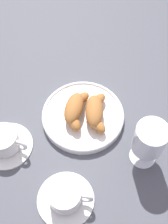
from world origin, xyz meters
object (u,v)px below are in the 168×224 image
at_px(pastry_plate, 84,116).
at_px(coffee_cup_near, 66,197).
at_px(croissant_large, 75,109).
at_px(coffee_cup_far, 5,142).
at_px(croissant_small, 95,111).
at_px(juice_glass_left, 149,141).

bearing_deg(pastry_plate, coffee_cup_near, -5.91).
bearing_deg(croissant_large, pastry_plate, 85.06).
distance_m(croissant_large, coffee_cup_far, 0.20).
bearing_deg(croissant_large, croissant_small, 85.29).
bearing_deg(croissant_small, coffee_cup_far, -65.79).
xyz_separation_m(croissant_small, juice_glass_left, (0.10, 0.13, 0.05)).
height_order(croissant_large, coffee_cup_far, croissant_large).
bearing_deg(croissant_large, coffee_cup_far, -58.14).
xyz_separation_m(pastry_plate, croissant_small, (0.00, 0.03, 0.03)).
distance_m(pastry_plate, croissant_small, 0.04).
height_order(pastry_plate, coffee_cup_far, coffee_cup_far).
bearing_deg(coffee_cup_near, pastry_plate, 174.09).
bearing_deg(juice_glass_left, croissant_small, -128.30).
xyz_separation_m(croissant_large, juice_glass_left, (0.11, 0.18, 0.05)).
relative_size(coffee_cup_near, coffee_cup_far, 1.00).
xyz_separation_m(pastry_plate, coffee_cup_near, (0.23, -0.02, 0.01)).
relative_size(croissant_small, juice_glass_left, 0.98).
relative_size(pastry_plate, croissant_small, 1.66).
distance_m(croissant_large, croissant_small, 0.05).
bearing_deg(pastry_plate, croissant_large, -94.94).
bearing_deg(juice_glass_left, croissant_large, -120.05).
relative_size(croissant_large, juice_glass_left, 0.97).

